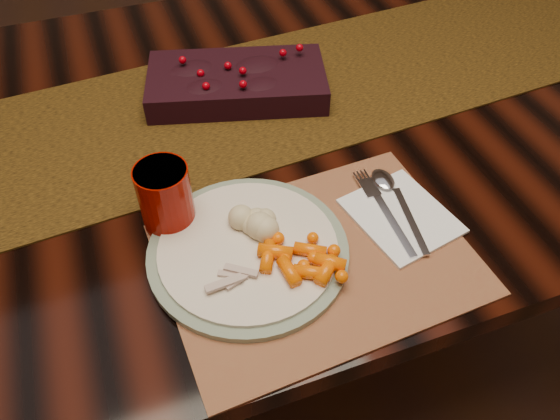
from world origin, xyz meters
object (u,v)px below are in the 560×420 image
object	(u,v)px
dining_table	(241,253)
napkin	(401,216)
placemat_main	(318,259)
dinner_plate	(248,250)
centerpiece	(237,79)
red_cup	(165,197)
turkey_shreds	(234,278)
mashed_potatoes	(255,218)
baby_carrots	(295,258)

from	to	relation	value
dining_table	napkin	world-z (taller)	napkin
dining_table	placemat_main	bearing A→B (deg)	-84.78
napkin	dinner_plate	bearing A→B (deg)	165.76
centerpiece	red_cup	size ratio (longest dim) A/B	3.10
centerpiece	red_cup	world-z (taller)	red_cup
dining_table	placemat_main	world-z (taller)	placemat_main
dining_table	turkey_shreds	world-z (taller)	turkey_shreds
centerpiece	turkey_shreds	size ratio (longest dim) A/B	4.60
dinner_plate	mashed_potatoes	size ratio (longest dim) A/B	3.94
turkey_shreds	baby_carrots	bearing A→B (deg)	1.10
baby_carrots	napkin	size ratio (longest dim) A/B	0.66
dining_table	napkin	xyz separation A→B (m)	(0.18, -0.31, 0.38)
baby_carrots	turkey_shreds	size ratio (longest dim) A/B	1.41
placemat_main	dinner_plate	distance (m)	0.10
centerpiece	napkin	distance (m)	0.41
centerpiece	dinner_plate	world-z (taller)	centerpiece
baby_carrots	mashed_potatoes	distance (m)	0.08
dining_table	placemat_main	size ratio (longest dim) A/B	4.26
mashed_potatoes	placemat_main	bearing A→B (deg)	-46.19
placemat_main	dining_table	bearing A→B (deg)	92.13
centerpiece	baby_carrots	distance (m)	0.42
placemat_main	dinner_plate	xyz separation A→B (m)	(-0.09, 0.04, 0.01)
dinner_plate	turkey_shreds	size ratio (longest dim) A/B	4.01
turkey_shreds	napkin	distance (m)	0.27
dining_table	red_cup	distance (m)	0.50
centerpiece	mashed_potatoes	distance (m)	0.35
dinner_plate	napkin	size ratio (longest dim) A/B	1.87
red_cup	dinner_plate	bearing A→B (deg)	-46.77
dinner_plate	baby_carrots	distance (m)	0.07
mashed_potatoes	napkin	distance (m)	0.22
red_cup	turkey_shreds	bearing A→B (deg)	-69.07
centerpiece	red_cup	xyz separation A→B (m)	(-0.19, -0.28, 0.02)
mashed_potatoes	centerpiece	bearing A→B (deg)	77.48
centerpiece	dinner_plate	distance (m)	0.39
centerpiece	napkin	size ratio (longest dim) A/B	2.14
placemat_main	napkin	size ratio (longest dim) A/B	2.78
centerpiece	dinner_plate	size ratio (longest dim) A/B	1.15
baby_carrots	turkey_shreds	world-z (taller)	baby_carrots
centerpiece	napkin	world-z (taller)	centerpiece
dining_table	napkin	size ratio (longest dim) A/B	11.86
baby_carrots	mashed_potatoes	size ratio (longest dim) A/B	1.39
dinner_plate	napkin	bearing A→B (deg)	-2.85
dining_table	centerpiece	distance (m)	0.42
dining_table	red_cup	bearing A→B (deg)	-126.90
mashed_potatoes	red_cup	bearing A→B (deg)	149.30
dinner_plate	mashed_potatoes	world-z (taller)	mashed_potatoes
mashed_potatoes	turkey_shreds	world-z (taller)	mashed_potatoes
mashed_potatoes	turkey_shreds	xyz separation A→B (m)	(-0.06, -0.08, -0.01)
placemat_main	mashed_potatoes	bearing A→B (deg)	130.72
dining_table	dinner_plate	xyz separation A→B (m)	(-0.06, -0.29, 0.39)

